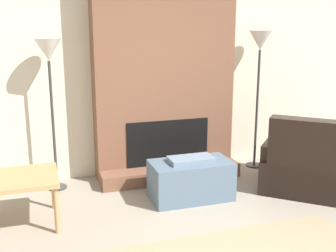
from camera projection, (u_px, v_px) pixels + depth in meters
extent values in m
cube|color=beige|center=(159.00, 66.00, 5.09)|extent=(7.86, 0.06, 2.60)
cube|color=brown|center=(164.00, 67.00, 4.91)|extent=(1.66, 0.31, 2.60)
cube|color=brown|center=(171.00, 174.00, 4.94)|extent=(1.66, 0.27, 0.16)
cube|color=black|center=(168.00, 143.00, 4.97)|extent=(0.99, 0.02, 0.54)
cube|color=slate|center=(191.00, 180.00, 4.41)|extent=(0.84, 0.45, 0.41)
cube|color=slate|center=(191.00, 159.00, 4.36)|extent=(0.46, 0.25, 0.05)
cube|color=black|center=(310.00, 171.00, 4.74)|extent=(1.38, 1.38, 0.37)
cube|color=black|center=(308.00, 160.00, 4.33)|extent=(0.73, 0.68, 0.86)
cube|color=black|center=(274.00, 159.00, 4.88)|extent=(0.71, 0.78, 0.53)
cube|color=tan|center=(19.00, 178.00, 3.78)|extent=(0.68, 0.62, 0.04)
cylinder|color=tan|center=(57.00, 210.00, 3.67)|extent=(0.04, 0.04, 0.43)
cylinder|color=tan|center=(53.00, 188.00, 4.17)|extent=(0.04, 0.04, 0.43)
cylinder|color=#333333|center=(57.00, 187.00, 4.73)|extent=(0.21, 0.21, 0.02)
cylinder|color=#333333|center=(53.00, 126.00, 4.56)|extent=(0.03, 0.03, 1.40)
cone|color=silver|center=(48.00, 50.00, 4.36)|extent=(0.28, 0.28, 0.23)
cylinder|color=#333333|center=(254.00, 165.00, 5.47)|extent=(0.21, 0.21, 0.02)
cylinder|color=#333333|center=(257.00, 109.00, 5.29)|extent=(0.03, 0.03, 1.47)
cone|color=silver|center=(260.00, 40.00, 5.08)|extent=(0.28, 0.28, 0.23)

